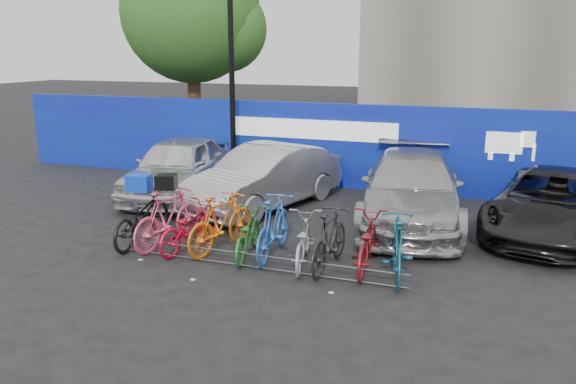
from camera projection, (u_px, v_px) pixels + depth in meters
The scene contains 21 objects.
ground at pixel (266, 258), 10.73m from camera, with size 100.00×100.00×0.00m, color black.
hoarding at pixel (345, 146), 15.89m from camera, with size 22.00×0.18×2.40m.
tree at pixel (197, 16), 20.86m from camera, with size 5.40×5.20×7.80m.
lamppost at pixel (232, 71), 15.89m from camera, with size 0.25×0.50×6.11m.
bike_rack at pixel (253, 261), 10.14m from camera, with size 5.60×0.03×0.30m.
car_0 at pixel (179, 167), 15.13m from camera, with size 1.90×4.71×1.61m, color silver.
car_1 at pixel (265, 177), 13.99m from camera, with size 1.64×4.69×1.55m, color #A7A6AB.
car_2 at pixel (411, 189), 12.80m from camera, with size 2.21×5.43×1.57m, color #A1A1A5.
car_3 at pixel (553, 203), 11.95m from camera, with size 2.28×4.93×1.37m, color black.
bike_0 at pixel (142, 217), 11.48m from camera, with size 0.73×2.09×1.10m, color black.
bike_1 at pixel (168, 217), 11.26m from camera, with size 0.56×1.99×1.19m, color #DF4C74.
bike_2 at pixel (189, 227), 11.07m from camera, with size 0.62×1.79×0.94m, color red.
bike_3 at pixel (221, 223), 10.97m from camera, with size 0.55×1.93×1.16m, color orange.
bike_4 at pixel (247, 234), 10.70m from camera, with size 0.60×1.72×0.90m, color #227527.
bike_5 at pixel (274, 227), 10.66m from camera, with size 0.56×1.99×1.20m, color blue.
bike_6 at pixel (302, 241), 10.28m from camera, with size 0.62×1.78×0.94m, color #A5A5AC.
bike_7 at pixel (329, 239), 10.10m from camera, with size 0.52×1.84×1.11m, color black.
bike_8 at pixel (366, 243), 10.08m from camera, with size 0.66×1.90×1.00m, color maroon.
bike_9 at pixel (397, 247), 9.68m from camera, with size 0.53×1.88×1.13m, color #185770.
cargo_crate at pixel (139, 183), 11.30m from camera, with size 0.46×0.35×0.33m, color #0A37CE.
cargo_topcase at pixel (166, 182), 11.08m from camera, with size 0.39×0.35×0.28m, color black.
Camera 1 is at (3.82, -9.34, 3.88)m, focal length 35.00 mm.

